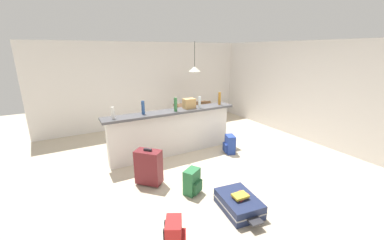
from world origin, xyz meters
TOP-DOWN VIEW (x-y plane):
  - ground_plane at (0.00, 0.00)m, footprint 13.00×13.00m
  - wall_back at (0.00, 3.05)m, footprint 6.60×0.10m
  - wall_right at (3.05, 0.30)m, footprint 0.10×6.00m
  - partition_half_wall at (-0.41, 0.58)m, footprint 2.80×0.20m
  - bar_countertop at (-0.41, 0.58)m, footprint 2.96×0.40m
  - bottle_white at (-1.65, 0.56)m, footprint 0.06×0.06m
  - bottle_blue at (-1.04, 0.60)m, footprint 0.07×0.07m
  - bottle_green at (-0.37, 0.50)m, footprint 0.07×0.07m
  - bottle_clear at (0.24, 0.52)m, footprint 0.06×0.06m
  - bottle_amber at (0.83, 0.57)m, footprint 0.06×0.06m
  - grocery_bag at (0.02, 0.60)m, footprint 0.26×0.18m
  - dining_table at (0.93, 1.86)m, footprint 1.10×0.80m
  - dining_chair_near_partition at (0.88, 1.30)m, footprint 0.47×0.47m
  - pendant_lamp at (0.93, 1.96)m, footprint 0.34×0.34m
  - suitcase_flat_navy at (-0.40, -1.69)m, footprint 0.58×0.86m
  - backpack_green at (-0.78, -0.97)m, footprint 0.33×0.32m
  - suitcase_upright_maroon at (-1.30, -0.36)m, footprint 0.48×0.48m
  - backpack_blue at (0.74, 0.01)m, footprint 0.30×0.32m
  - backpack_red at (-1.54, -1.91)m, footprint 0.32×0.33m
  - book_stack at (-0.39, -1.71)m, footprint 0.28×0.22m

SIDE VIEW (x-z plane):
  - ground_plane at x=0.00m, z-range -0.05..0.00m
  - suitcase_flat_navy at x=-0.40m, z-range 0.00..0.22m
  - backpack_green at x=-0.78m, z-range -0.01..0.41m
  - backpack_blue at x=0.74m, z-range -0.01..0.41m
  - backpack_red at x=-1.54m, z-range -0.01..0.41m
  - book_stack at x=-0.39m, z-range 0.22..0.28m
  - suitcase_upright_maroon at x=-1.30m, z-range 0.00..0.67m
  - partition_half_wall at x=-0.41m, z-range 0.00..0.96m
  - dining_chair_near_partition at x=0.88m, z-range 0.05..0.98m
  - dining_table at x=0.93m, z-range 0.28..1.02m
  - bar_countertop at x=-0.41m, z-range 0.96..1.01m
  - grocery_bag at x=0.02m, z-range 1.01..1.23m
  - bottle_white at x=-1.65m, z-range 1.01..1.25m
  - bottle_clear at x=0.24m, z-range 1.01..1.27m
  - bottle_blue at x=-1.04m, z-range 1.01..1.29m
  - bottle_green at x=-0.37m, z-range 1.01..1.31m
  - bottle_amber at x=0.83m, z-range 1.01..1.31m
  - wall_back at x=0.00m, z-range 0.00..2.50m
  - wall_right at x=3.05m, z-range 0.00..2.50m
  - pendant_lamp at x=0.93m, z-range 1.33..2.19m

